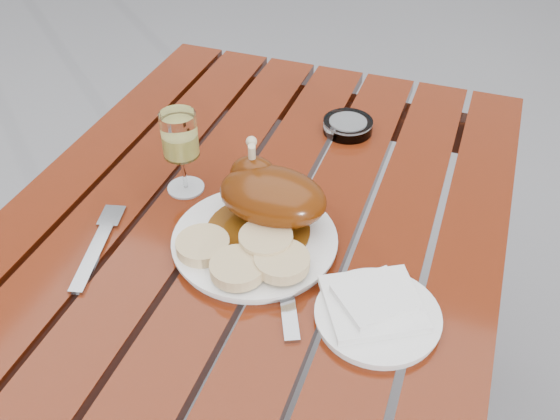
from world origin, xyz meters
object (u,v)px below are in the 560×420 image
Objects in this scene: side_plate at (378,316)px; ashtray at (348,126)px; table at (248,376)px; dinner_plate at (255,241)px; wine_glass at (182,153)px.

side_plate is 0.48m from ashtray.
table is 0.53m from ashtray.
wine_glass is (-0.17, 0.09, 0.07)m from dinner_plate.
dinner_plate is 0.23m from side_plate.
wine_glass reaches higher than side_plate.
side_plate is at bearing -25.08° from wine_glass.
wine_glass reaches higher than dinner_plate.
side_plate is (0.24, -0.10, 0.38)m from table.
dinner_plate is 1.72× the size of wine_glass.
table is 6.93× the size of side_plate.
ashtray is at bearing 109.78° from side_plate.
wine_glass reaches higher than ashtray.
wine_glass is 1.54× the size of ashtray.
wine_glass is 0.35m from ashtray.
table is 0.48m from wine_glass.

